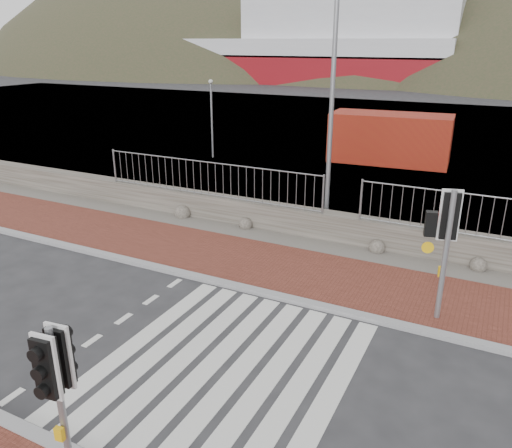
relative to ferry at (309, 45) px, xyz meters
The scene contains 15 objects.
ground 72.44m from the ferry, 70.05° to the right, with size 220.00×220.00×0.00m, color #28282B.
sidewalk_far 68.23m from the ferry, 68.75° to the right, with size 40.00×3.00×0.08m, color brown.
kerb_far 69.63m from the ferry, 69.20° to the right, with size 40.00×0.25×0.12m, color gray.
zebra_crossing 72.43m from the ferry, 70.05° to the right, with size 4.62×5.60×0.01m.
gravel_strip 66.38m from the ferry, 68.13° to the right, with size 40.00×1.50×0.06m, color #59544C.
stone_wall 65.61m from the ferry, 67.86° to the right, with size 40.00×0.60×0.90m, color #4B463D.
railing 65.66m from the ferry, 67.91° to the right, with size 18.07×0.07×1.22m.
quay 47.29m from the ferry, 58.36° to the right, with size 120.00×40.00×0.50m, color #4C4C4F.
water 25.72m from the ferry, 11.47° to the right, with size 220.00×50.00×0.05m, color #3F4C54.
ferry is the anchor object (origin of this frame).
hills_backdrop 46.83m from the ferry, 32.50° to the left, with size 254.00×90.00×100.00m.
traffic_signal_near 75.26m from the ferry, 71.36° to the right, with size 0.39×0.26×2.58m.
traffic_signal_far 70.14m from the ferry, 66.41° to the right, with size 0.76×0.41×3.10m.
streetlight 64.38m from the ferry, 68.12° to the right, with size 1.67×0.88×8.39m.
shipping_container 54.33m from the ferry, 64.34° to the right, with size 6.01×2.50×2.50m, color maroon.
Camera 1 is at (4.22, -7.06, 6.02)m, focal length 35.00 mm.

